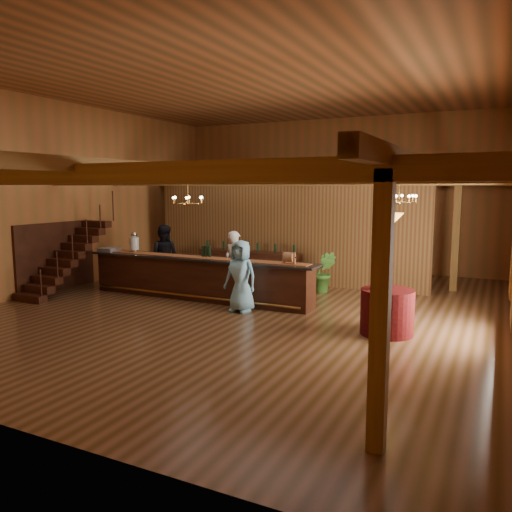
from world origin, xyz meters
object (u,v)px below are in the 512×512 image
at_px(backbar_shelf, 249,266).
at_px(floor_plant, 324,272).
at_px(chandelier_right, 399,198).
at_px(beverage_dispenser, 134,243).
at_px(tasting_bar, 198,278).
at_px(round_table, 387,312).
at_px(bartender, 235,264).
at_px(guest, 241,276).
at_px(staff_second, 164,256).
at_px(raffle_drum, 289,257).
at_px(chandelier_left, 188,200).
at_px(pendant_lamp, 391,218).

relative_size(backbar_shelf, floor_plant, 2.94).
bearing_deg(chandelier_right, beverage_dispenser, -174.11).
relative_size(tasting_bar, backbar_shelf, 1.95).
relative_size(round_table, bartender, 0.59).
height_order(tasting_bar, guest, guest).
xyz_separation_m(tasting_bar, guest, (1.71, -0.76, 0.30)).
height_order(tasting_bar, staff_second, staff_second).
relative_size(beverage_dispenser, chandelier_right, 0.75).
xyz_separation_m(raffle_drum, staff_second, (-4.41, 0.86, -0.36)).
bearing_deg(floor_plant, chandelier_right, -32.66).
distance_m(beverage_dispenser, guest, 4.05).
bearing_deg(staff_second, chandelier_left, 123.15).
bearing_deg(round_table, tasting_bar, 168.26).
distance_m(pendant_lamp, guest, 3.91).
relative_size(beverage_dispenser, chandelier_left, 0.75).
xyz_separation_m(round_table, bartender, (-4.51, 1.73, 0.45)).
relative_size(tasting_bar, round_table, 6.31).
distance_m(backbar_shelf, chandelier_right, 5.85).
distance_m(backbar_shelf, floor_plant, 2.77).
bearing_deg(tasting_bar, staff_second, 155.63).
xyz_separation_m(raffle_drum, round_table, (2.62, -1.04, -0.84)).
height_order(tasting_bar, floor_plant, floor_plant).
relative_size(backbar_shelf, chandelier_right, 4.37).
bearing_deg(pendant_lamp, staff_second, 164.92).
bearing_deg(chandelier_right, pendant_lamp, -84.16).
bearing_deg(beverage_dispenser, pendant_lamp, -8.81).
relative_size(chandelier_left, bartender, 0.44).
height_order(tasting_bar, chandelier_left, chandelier_left).
xyz_separation_m(round_table, pendant_lamp, (-0.00, 0.00, 1.93)).
height_order(chandelier_left, bartender, chandelier_left).
xyz_separation_m(chandelier_right, bartender, (-4.31, -0.19, -1.84)).
bearing_deg(tasting_bar, floor_plant, 39.46).
xyz_separation_m(staff_second, guest, (3.44, -1.55, -0.08)).
bearing_deg(bartender, guest, 145.30).
xyz_separation_m(raffle_drum, bartender, (-1.89, 0.69, -0.40)).
xyz_separation_m(guest, floor_plant, (1.09, 3.05, -0.28)).
bearing_deg(pendant_lamp, backbar_shelf, 142.77).
xyz_separation_m(tasting_bar, chandelier_left, (0.32, -0.91, 2.13)).
bearing_deg(chandelier_left, staff_second, 140.31).
distance_m(chandelier_left, bartender, 2.41).
xyz_separation_m(round_table, staff_second, (-7.03, 1.89, 0.49)).
relative_size(raffle_drum, floor_plant, 0.29).
bearing_deg(chandelier_left, backbar_shelf, 93.43).
bearing_deg(staff_second, guest, 138.54).
xyz_separation_m(round_table, guest, (-3.58, 0.34, 0.41)).
bearing_deg(guest, raffle_drum, 40.70).
bearing_deg(floor_plant, round_table, -53.69).
bearing_deg(chandelier_left, guest, 6.14).
bearing_deg(bartender, tasting_bar, 60.57).
bearing_deg(floor_plant, beverage_dispenser, -156.11).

